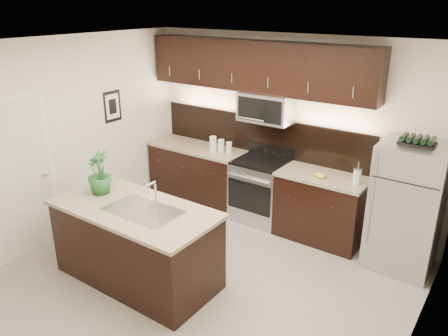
% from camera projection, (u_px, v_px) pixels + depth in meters
% --- Properties ---
extents(ground, '(4.50, 4.50, 0.00)m').
position_uv_depth(ground, '(205.00, 279.00, 5.21)').
color(ground, gray).
rests_on(ground, ground).
extents(room_walls, '(4.52, 4.02, 2.71)m').
position_uv_depth(room_walls, '(192.00, 142.00, 4.63)').
color(room_walls, silver).
rests_on(room_walls, ground).
extents(counter_run, '(3.51, 0.65, 0.94)m').
position_uv_depth(counter_run, '(248.00, 187.00, 6.57)').
color(counter_run, black).
rests_on(counter_run, ground).
extents(upper_fixtures, '(3.49, 0.40, 1.66)m').
position_uv_depth(upper_fixtures, '(258.00, 74.00, 6.07)').
color(upper_fixtures, black).
rests_on(upper_fixtures, counter_run).
extents(island, '(1.96, 0.96, 0.94)m').
position_uv_depth(island, '(137.00, 243.00, 5.05)').
color(island, black).
rests_on(island, ground).
extents(sink_faucet, '(0.84, 0.50, 0.28)m').
position_uv_depth(sink_faucet, '(144.00, 209.00, 4.80)').
color(sink_faucet, silver).
rests_on(sink_faucet, island).
extents(refrigerator, '(0.76, 0.69, 1.58)m').
position_uv_depth(refrigerator, '(406.00, 208.00, 5.20)').
color(refrigerator, '#B2B2B7').
rests_on(refrigerator, ground).
extents(wine_rack, '(0.39, 0.24, 0.10)m').
position_uv_depth(wine_rack, '(418.00, 141.00, 4.90)').
color(wine_rack, black).
rests_on(wine_rack, refrigerator).
extents(plant, '(0.34, 0.34, 0.52)m').
position_uv_depth(plant, '(99.00, 173.00, 5.15)').
color(plant, '#215322').
rests_on(plant, island).
extents(canisters, '(0.34, 0.18, 0.23)m').
position_uv_depth(canisters, '(219.00, 145.00, 6.63)').
color(canisters, silver).
rests_on(canisters, counter_run).
extents(french_press, '(0.10, 0.10, 0.29)m').
position_uv_depth(french_press, '(357.00, 176.00, 5.45)').
color(french_press, silver).
rests_on(french_press, counter_run).
extents(bananas, '(0.21, 0.19, 0.05)m').
position_uv_depth(bananas, '(318.00, 174.00, 5.73)').
color(bananas, gold).
rests_on(bananas, counter_run).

